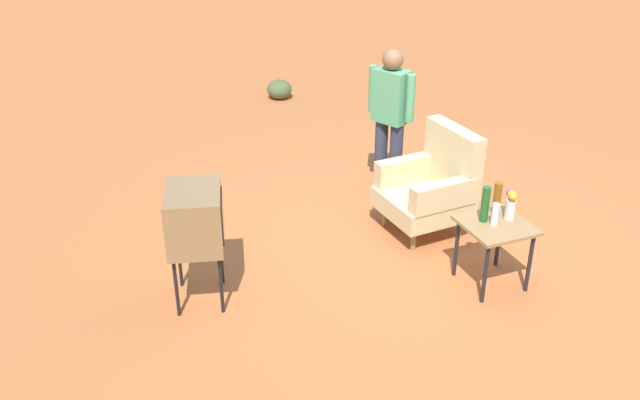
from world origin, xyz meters
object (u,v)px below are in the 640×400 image
bottle_tall_amber (497,199)px  bottle_short_clear (495,214)px  armchair (432,185)px  person_standing (390,114)px  flower_vase (511,203)px  tv_on_stand (195,218)px  side_table (495,233)px  bottle_wine_green (485,204)px

bottle_tall_amber → bottle_short_clear: bearing=-37.6°
armchair → person_standing: bearing=-177.4°
flower_vase → tv_on_stand: bearing=-104.7°
side_table → person_standing: 1.97m
side_table → flower_vase: flower_vase is taller
bottle_short_clear → bottle_wine_green: 0.12m
side_table → bottle_short_clear: 0.19m
bottle_wine_green → tv_on_stand: bearing=-105.0°
bottle_tall_amber → person_standing: bearing=-175.4°
bottle_short_clear → flower_vase: 0.20m
armchair → flower_vase: (1.00, 0.16, 0.25)m
bottle_wine_green → bottle_tall_amber: (-0.07, 0.17, -0.01)m
bottle_tall_amber → flower_vase: (0.11, 0.06, -0.00)m
tv_on_stand → bottle_tall_amber: tv_on_stand is taller
armchair → side_table: size_ratio=1.78×
tv_on_stand → bottle_tall_amber: bearing=77.4°
tv_on_stand → bottle_wine_green: 2.43m
person_standing → tv_on_stand: bearing=-63.1°
bottle_wine_green → bottle_tall_amber: size_ratio=1.07×
armchair → side_table: 1.05m
tv_on_stand → bottle_short_clear: size_ratio=5.15×
armchair → tv_on_stand: bearing=-82.2°
side_table → bottle_short_clear: (0.01, -0.03, 0.19)m
person_standing → flower_vase: person_standing is taller
armchair → bottle_short_clear: (1.05, -0.02, 0.20)m
side_table → person_standing: person_standing is taller
armchair → bottle_tall_amber: size_ratio=3.53×
side_table → bottle_tall_amber: 0.30m
bottle_short_clear → armchair: bearing=178.8°
person_standing → bottle_short_clear: bearing=0.5°
side_table → tv_on_stand: (-0.72, -2.42, 0.27)m
bottle_short_clear → flower_vase: (-0.05, 0.18, 0.05)m
bottle_tall_amber → tv_on_stand: bearing=-102.6°
side_table → armchair: bearing=-179.5°
armchair → bottle_wine_green: 0.99m
flower_vase → bottle_wine_green: bearing=-101.3°
bottle_wine_green → bottle_tall_amber: 0.18m
bottle_wine_green → side_table: bearing=41.2°
side_table → person_standing: bearing=-178.5°
tv_on_stand → side_table: bearing=73.6°
person_standing → bottle_wine_green: person_standing is taller
armchair → person_standing: size_ratio=0.65×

